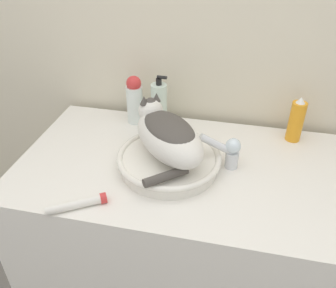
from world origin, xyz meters
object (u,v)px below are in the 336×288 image
object	(u,v)px
cat	(167,134)
spray_bottle_trigger	(296,121)
lotion_bottle_white	(135,100)
soap_pump_bottle	(159,104)
faucet	(229,151)
cream_tube	(77,204)

from	to	relation	value
cat	spray_bottle_trigger	xyz separation A→B (m)	(0.42, 0.26, -0.05)
lotion_bottle_white	soap_pump_bottle	xyz separation A→B (m)	(0.10, 0.00, -0.01)
faucet	soap_pump_bottle	bearing A→B (deg)	-51.35
soap_pump_bottle	spray_bottle_trigger	bearing A→B (deg)	0.00
faucet	cream_tube	size ratio (longest dim) A/B	0.84
cat	faucet	world-z (taller)	cat
faucet	soap_pump_bottle	distance (m)	0.37
faucet	soap_pump_bottle	world-z (taller)	soap_pump_bottle
cat	soap_pump_bottle	distance (m)	0.28
spray_bottle_trigger	soap_pump_bottle	size ratio (longest dim) A/B	0.84
lotion_bottle_white	spray_bottle_trigger	xyz separation A→B (m)	(0.62, 0.00, -0.02)
cat	soap_pump_bottle	xyz separation A→B (m)	(-0.09, 0.26, -0.04)
spray_bottle_trigger	cream_tube	size ratio (longest dim) A/B	1.06
cat	cream_tube	world-z (taller)	cat
cat	lotion_bottle_white	world-z (taller)	cat
spray_bottle_trigger	soap_pump_bottle	bearing A→B (deg)	180.00
cat	spray_bottle_trigger	world-z (taller)	cat
spray_bottle_trigger	cream_tube	world-z (taller)	spray_bottle_trigger
lotion_bottle_white	cream_tube	distance (m)	0.52
cream_tube	faucet	bearing A→B (deg)	35.43
cat	soap_pump_bottle	size ratio (longest dim) A/B	1.73
faucet	lotion_bottle_white	size ratio (longest dim) A/B	0.71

